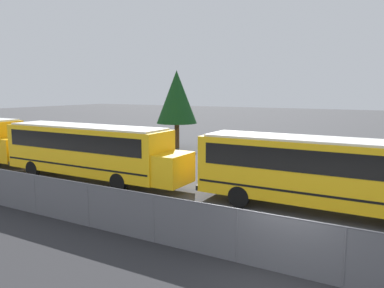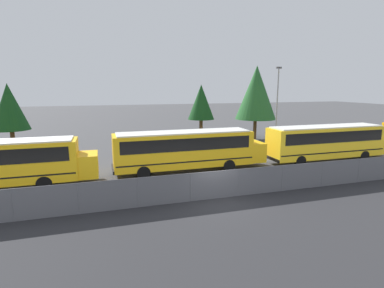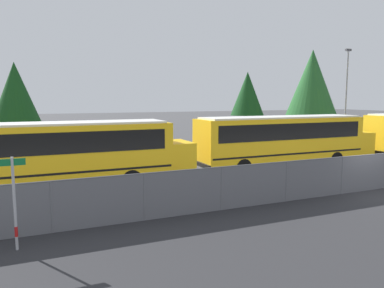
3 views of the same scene
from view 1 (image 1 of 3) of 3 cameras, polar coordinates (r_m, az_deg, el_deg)
ground_plane at (r=11.88m, az=14.11°, el=-18.69°), size 200.00×200.00×0.00m
fence at (r=11.50m, az=14.27°, el=-14.73°), size 78.06×0.07×1.75m
school_bus_1 at (r=22.85m, az=-15.44°, el=-0.60°), size 12.44×2.50×3.27m
school_bus_2 at (r=17.13m, az=20.20°, el=-3.69°), size 12.44×2.50×3.27m
tree_1 at (r=34.25m, az=-2.35°, el=7.14°), size 3.68×3.68×7.10m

